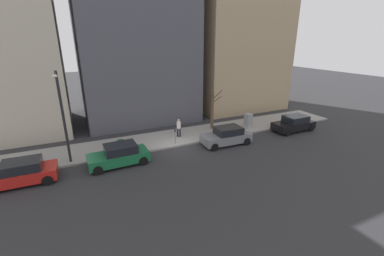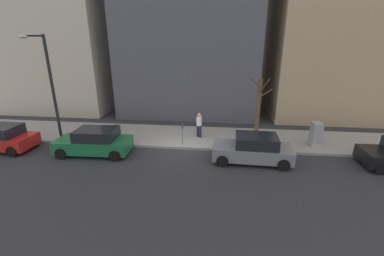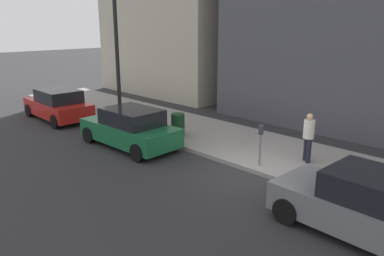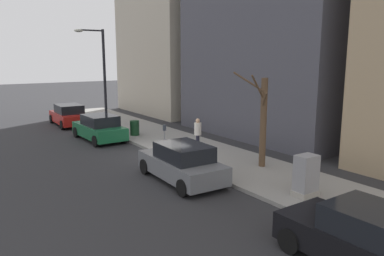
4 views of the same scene
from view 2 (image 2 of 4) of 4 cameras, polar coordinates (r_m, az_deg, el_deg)
The scene contains 10 objects.
ground_plane at distance 15.71m, azimuth -1.96°, elevation -4.80°, with size 120.00×120.00×0.00m, color #2B2B2D.
sidewalk at distance 17.51m, azimuth -1.02°, elevation -1.93°, with size 4.00×36.00×0.15m, color gray.
parked_car_grey at distance 14.35m, azimuth 13.37°, elevation -4.55°, with size 2.04×4.25×1.52m.
parked_car_green at distance 15.93m, azimuth -20.85°, elevation -2.91°, with size 2.05×4.26×1.52m.
parking_meter at distance 15.77m, azimuth -2.14°, elevation -0.87°, with size 0.14×0.10×1.35m.
utility_box at distance 17.48m, azimuth 25.81°, elevation -1.27°, with size 0.83×0.61×1.43m.
streetlamp at distance 17.96m, azimuth -29.31°, elevation 9.21°, with size 1.97×0.32×6.50m.
bare_tree at distance 17.45m, azimuth 14.53°, elevation 4.66°, with size 1.24×1.51×4.11m.
trash_bin at distance 17.49m, azimuth -16.43°, elevation -0.93°, with size 0.56×0.56×0.90m, color #14381E.
pedestrian_near_meter at distance 16.96m, azimuth 1.59°, elevation 0.98°, with size 0.36×0.36×1.66m.
Camera 2 is at (-14.19, -2.14, 6.40)m, focal length 24.00 mm.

